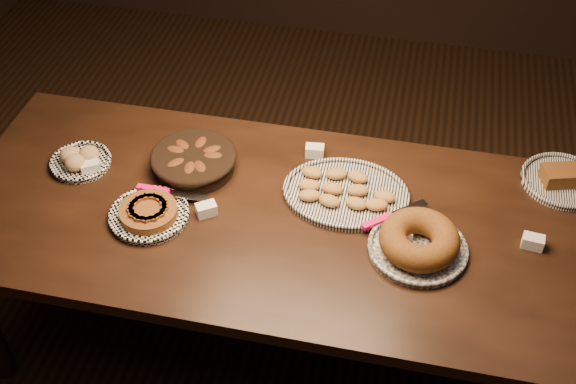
% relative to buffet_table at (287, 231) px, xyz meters
% --- Properties ---
extents(ground, '(5.00, 5.00, 0.00)m').
position_rel_buffet_table_xyz_m(ground, '(0.00, 0.00, -0.68)').
color(ground, black).
rests_on(ground, ground).
extents(buffet_table, '(2.40, 1.00, 0.75)m').
position_rel_buffet_table_xyz_m(buffet_table, '(0.00, 0.00, 0.00)').
color(buffet_table, black).
rests_on(buffet_table, ground).
extents(apple_tart_plate, '(0.32, 0.28, 0.05)m').
position_rel_buffet_table_xyz_m(apple_tart_plate, '(-0.47, -0.11, 0.09)').
color(apple_tart_plate, white).
rests_on(apple_tart_plate, buffet_table).
extents(madeleine_platter, '(0.45, 0.37, 0.05)m').
position_rel_buffet_table_xyz_m(madeleine_platter, '(0.18, 0.15, 0.09)').
color(madeleine_platter, black).
rests_on(madeleine_platter, buffet_table).
extents(bundt_cake_plate, '(0.37, 0.40, 0.10)m').
position_rel_buffet_table_xyz_m(bundt_cake_plate, '(0.46, -0.07, 0.12)').
color(bundt_cake_plate, black).
rests_on(bundt_cake_plate, buffet_table).
extents(croissant_basket, '(0.39, 0.39, 0.08)m').
position_rel_buffet_table_xyz_m(croissant_basket, '(-0.39, 0.17, 0.12)').
color(croissant_basket, black).
rests_on(croissant_basket, buffet_table).
extents(bread_roll_plate, '(0.23, 0.23, 0.07)m').
position_rel_buffet_table_xyz_m(bread_roll_plate, '(-0.82, 0.10, 0.10)').
color(bread_roll_plate, white).
rests_on(bread_roll_plate, buffet_table).
extents(loaf_plate, '(0.30, 0.30, 0.07)m').
position_rel_buffet_table_xyz_m(loaf_plate, '(0.95, 0.38, 0.09)').
color(loaf_plate, black).
rests_on(loaf_plate, buffet_table).
extents(tent_cards, '(1.68, 0.46, 0.04)m').
position_rel_buffet_table_xyz_m(tent_cards, '(0.04, 0.07, 0.10)').
color(tent_cards, white).
rests_on(tent_cards, buffet_table).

